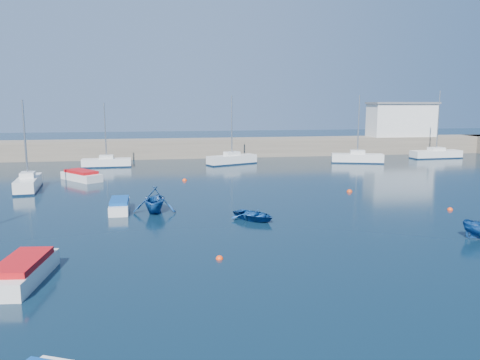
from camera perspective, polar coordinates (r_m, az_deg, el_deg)
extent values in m
plane|color=black|center=(24.30, 8.30, -9.33)|extent=(220.00, 220.00, 0.00)
cube|color=#6D6253|center=(68.54, -3.70, 3.95)|extent=(96.00, 4.50, 2.60)
cube|color=silver|center=(77.47, 19.08, 6.90)|extent=(10.00, 4.00, 5.00)
cube|color=silver|center=(46.22, -24.40, -0.41)|extent=(2.34, 6.15, 1.15)
cylinder|color=#B7BABC|center=(45.77, -24.74, 4.56)|extent=(0.17, 0.17, 6.90)
cube|color=silver|center=(59.56, -15.94, 2.03)|extent=(5.87, 1.76, 1.04)
cylinder|color=#B7BABC|center=(59.21, -16.10, 5.76)|extent=(0.15, 0.15, 6.71)
cube|color=silver|center=(59.93, -1.00, 2.48)|extent=(6.74, 4.25, 1.14)
cylinder|color=#B7BABC|center=(59.56, -1.01, 6.63)|extent=(0.17, 0.17, 7.53)
cube|color=silver|center=(63.20, 14.09, 2.58)|extent=(6.83, 3.75, 1.19)
cylinder|color=#B7BABC|center=(62.86, 14.25, 6.55)|extent=(0.18, 0.18, 7.57)
cube|color=silver|center=(72.13, 22.78, 2.91)|extent=(7.35, 2.43, 1.11)
cylinder|color=#B7BABC|center=(71.82, 23.02, 6.65)|extent=(0.16, 0.16, 8.34)
cube|color=silver|center=(22.93, -24.92, -10.28)|extent=(2.17, 4.85, 0.76)
cube|color=#B10C11|center=(22.77, -25.01, -9.03)|extent=(1.95, 3.67, 0.29)
cube|color=silver|center=(34.96, -14.46, -3.18)|extent=(1.38, 3.79, 0.67)
cube|color=navy|center=(34.87, -14.49, -2.44)|extent=(1.30, 2.84, 0.25)
cube|color=silver|center=(49.98, -18.77, 0.39)|extent=(4.57, 5.07, 0.76)
cube|color=#B10C11|center=(49.90, -18.81, 0.98)|extent=(3.70, 4.02, 0.28)
imported|color=navy|center=(31.40, 1.74, -4.32)|extent=(3.70, 3.86, 0.65)
imported|color=navy|center=(34.00, -10.36, -2.37)|extent=(3.44, 3.86, 1.85)
sphere|color=#FC3B0D|center=(23.85, -2.52, -9.60)|extent=(0.38, 0.38, 0.38)
sphere|color=red|center=(42.32, 13.20, -1.44)|extent=(0.50, 0.50, 0.50)
sphere|color=#FC3B0D|center=(37.63, 24.23, -3.36)|extent=(0.40, 0.40, 0.40)
sphere|color=#FC3B0D|center=(47.51, -6.77, -0.09)|extent=(0.46, 0.46, 0.46)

